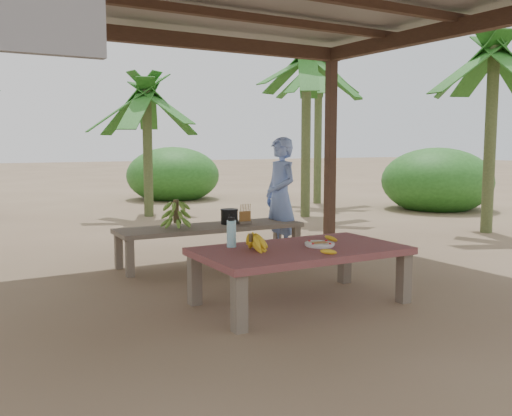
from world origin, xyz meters
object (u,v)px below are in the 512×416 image
woman (281,196)px  plate (320,244)px  bench (211,230)px  ripe_banana_bunch (251,242)px  cooking_pot (229,217)px  work_table (300,255)px  water_flask (231,233)px

woman → plate: bearing=-21.9°
bench → woman: (0.99, 0.03, 0.35)m
ripe_banana_bunch → plate: size_ratio=1.01×
plate → cooking_pot: bearing=86.1°
ripe_banana_bunch → woman: woman is taller
cooking_pot → woman: 0.77m
bench → woman: bearing=4.5°
plate → bench: bearing=93.3°
work_table → plate: bearing=-9.7°
work_table → woman: woman is taller
woman → water_flask: bearing=-42.0°
cooking_pot → work_table: bearing=-99.4°
bench → ripe_banana_bunch: (-0.52, -1.84, 0.19)m
cooking_pot → woman: bearing=2.2°
water_flask → bench: bearing=70.2°
water_flask → woman: size_ratio=0.21×
plate → woman: (0.88, 1.99, 0.22)m
work_table → cooking_pot: size_ratio=9.06×
bench → ripe_banana_bunch: 1.92m
water_flask → ripe_banana_bunch: bearing=-78.1°
plate → ripe_banana_bunch: bearing=169.8°
ripe_banana_bunch → water_flask: 0.26m
plate → woman: bearing=66.2°
ripe_banana_bunch → plate: (0.64, -0.11, -0.06)m
plate → water_flask: 0.79m
ripe_banana_bunch → water_flask: bearing=101.9°
bench → water_flask: water_flask is taller
water_flask → woman: 2.26m
work_table → water_flask: (-0.50, 0.33, 0.19)m
ripe_banana_bunch → cooking_pot: bearing=67.4°
work_table → bench: 1.92m
ripe_banana_bunch → woman: 2.42m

